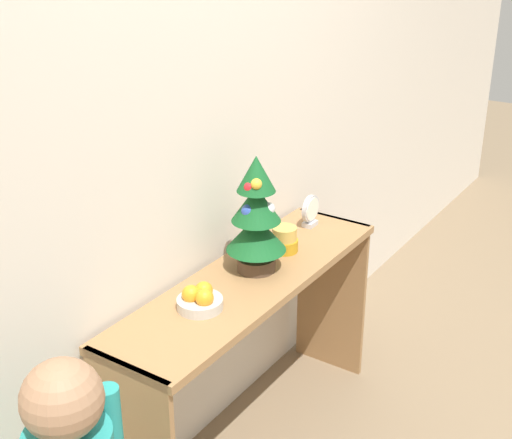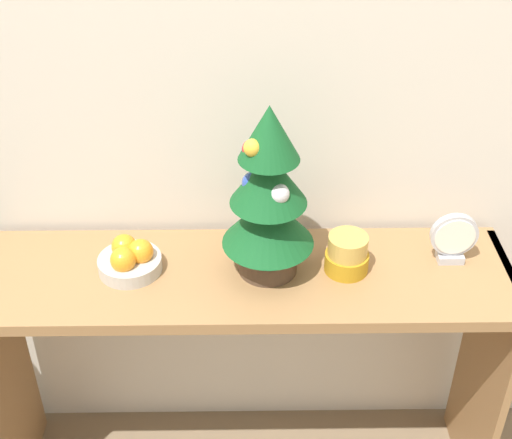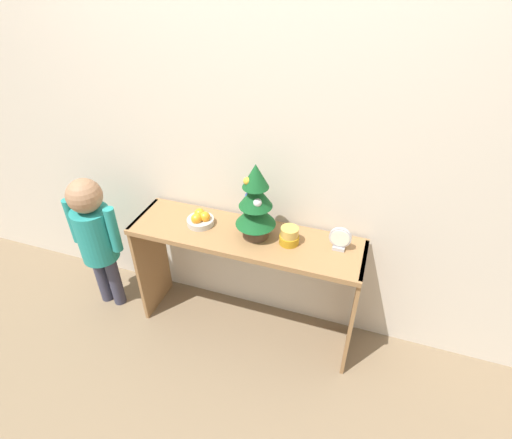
{
  "view_description": "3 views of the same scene",
  "coord_description": "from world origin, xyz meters",
  "px_view_note": "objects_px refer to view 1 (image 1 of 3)",
  "views": [
    {
      "loc": [
        -1.85,
        -1.08,
        1.93
      ],
      "look_at": [
        -0.0,
        0.15,
        0.96
      ],
      "focal_mm": 50.0,
      "sensor_mm": 36.0,
      "label": 1
    },
    {
      "loc": [
        0.01,
        -1.14,
        1.81
      ],
      "look_at": [
        0.03,
        0.17,
        0.9
      ],
      "focal_mm": 50.0,
      "sensor_mm": 36.0,
      "label": 2
    },
    {
      "loc": [
        0.61,
        -1.44,
        2.06
      ],
      "look_at": [
        0.08,
        0.15,
        0.88
      ],
      "focal_mm": 28.0,
      "sensor_mm": 36.0,
      "label": 3
    }
  ],
  "objects_px": {
    "fruit_bowl": "(200,299)",
    "desk_clock": "(311,211)",
    "mini_tree": "(256,216)",
    "singing_bowl": "(284,240)"
  },
  "relations": [
    {
      "from": "fruit_bowl",
      "to": "desk_clock",
      "type": "xyz_separation_m",
      "value": [
        0.77,
        0.03,
        0.03
      ]
    },
    {
      "from": "mini_tree",
      "to": "desk_clock",
      "type": "relative_size",
      "value": 3.23
    },
    {
      "from": "singing_bowl",
      "to": "mini_tree",
      "type": "bearing_deg",
      "value": 178.8
    },
    {
      "from": "mini_tree",
      "to": "desk_clock",
      "type": "bearing_deg",
      "value": 3.68
    },
    {
      "from": "singing_bowl",
      "to": "desk_clock",
      "type": "height_order",
      "value": "desk_clock"
    },
    {
      "from": "singing_bowl",
      "to": "desk_clock",
      "type": "xyz_separation_m",
      "value": [
        0.26,
        0.03,
        0.02
      ]
    },
    {
      "from": "fruit_bowl",
      "to": "singing_bowl",
      "type": "distance_m",
      "value": 0.52
    },
    {
      "from": "fruit_bowl",
      "to": "singing_bowl",
      "type": "relative_size",
      "value": 1.45
    },
    {
      "from": "mini_tree",
      "to": "singing_bowl",
      "type": "bearing_deg",
      "value": -1.2
    },
    {
      "from": "mini_tree",
      "to": "fruit_bowl",
      "type": "xyz_separation_m",
      "value": [
        -0.33,
        0.0,
        -0.18
      ]
    }
  ]
}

